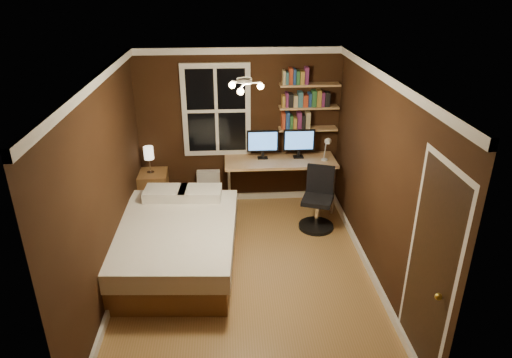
{
  "coord_description": "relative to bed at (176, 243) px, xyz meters",
  "views": [
    {
      "loc": [
        -0.2,
        -4.84,
        3.49
      ],
      "look_at": [
        0.16,
        0.45,
        1.1
      ],
      "focal_mm": 32.0,
      "sensor_mm": 36.0,
      "label": 1
    }
  ],
  "objects": [
    {
      "name": "desk",
      "position": [
        1.52,
        1.49,
        0.46
      ],
      "size": [
        1.74,
        0.65,
        0.83
      ],
      "color": "#AA7E52",
      "rests_on": "ground"
    },
    {
      "name": "bookshelf_upper",
      "position": [
        1.97,
        1.72,
        1.64
      ],
      "size": [
        0.92,
        0.22,
        0.03
      ],
      "primitive_type": "cube",
      "color": "#AA7E52",
      "rests_on": "wall_back"
    },
    {
      "name": "window",
      "position": [
        0.54,
        1.8,
        1.24
      ],
      "size": [
        1.06,
        0.06,
        1.46
      ],
      "primitive_type": "cube",
      "color": "silver",
      "rests_on": "wall_back"
    },
    {
      "name": "bed",
      "position": [
        0.0,
        0.0,
        0.0
      ],
      "size": [
        1.65,
        2.2,
        0.71
      ],
      "rotation": [
        0.0,
        0.0,
        -0.06
      ],
      "color": "brown",
      "rests_on": "ground"
    },
    {
      "name": "radiator",
      "position": [
        0.37,
        1.73,
        -0.02
      ],
      "size": [
        0.37,
        0.13,
        0.56
      ],
      "primitive_type": "cube",
      "color": "silver",
      "rests_on": "ground"
    },
    {
      "name": "books_row_middle",
      "position": [
        1.97,
        1.72,
        1.42
      ],
      "size": [
        0.66,
        0.16,
        0.23
      ],
      "primitive_type": null,
      "color": "navy",
      "rests_on": "bookshelf_middle"
    },
    {
      "name": "monitor_left",
      "position": [
        1.25,
        1.58,
        0.75
      ],
      "size": [
        0.5,
        0.12,
        0.46
      ],
      "primitive_type": null,
      "color": "black",
      "rests_on": "desk"
    },
    {
      "name": "wall_back",
      "position": [
        0.89,
        1.84,
        0.94
      ],
      "size": [
        3.2,
        0.04,
        2.5
      ],
      "primitive_type": "cube",
      "color": "black",
      "rests_on": "ground"
    },
    {
      "name": "books_row_lower",
      "position": [
        1.97,
        1.72,
        1.07
      ],
      "size": [
        0.42,
        0.16,
        0.23
      ],
      "primitive_type": null,
      "color": "#98331B",
      "rests_on": "bookshelf_lower"
    },
    {
      "name": "bookshelf_lower",
      "position": [
        1.97,
        1.72,
        0.94
      ],
      "size": [
        0.92,
        0.22,
        0.03
      ],
      "primitive_type": "cube",
      "color": "#AA7E52",
      "rests_on": "wall_back"
    },
    {
      "name": "bookshelf_middle",
      "position": [
        1.97,
        1.72,
        1.29
      ],
      "size": [
        0.92,
        0.22,
        0.03
      ],
      "primitive_type": "cube",
      "color": "#AA7E52",
      "rests_on": "wall_back"
    },
    {
      "name": "nightstand",
      "position": [
        -0.52,
        1.59,
        0.0
      ],
      "size": [
        0.52,
        0.52,
        0.62
      ],
      "primitive_type": "cube",
      "rotation": [
        0.0,
        0.0,
        0.05
      ],
      "color": "brown",
      "rests_on": "ground"
    },
    {
      "name": "wall_left",
      "position": [
        -0.71,
        -0.26,
        0.94
      ],
      "size": [
        0.04,
        4.2,
        2.5
      ],
      "primitive_type": "cube",
      "color": "black",
      "rests_on": "ground"
    },
    {
      "name": "door_knob",
      "position": [
        2.44,
        -2.11,
        0.69
      ],
      "size": [
        0.06,
        0.06,
        0.06
      ],
      "primitive_type": "sphere",
      "color": "gold",
      "rests_on": "door"
    },
    {
      "name": "monitor_right",
      "position": [
        1.82,
        1.58,
        0.75
      ],
      "size": [
        0.5,
        0.12,
        0.46
      ],
      "primitive_type": null,
      "color": "black",
      "rests_on": "desk"
    },
    {
      "name": "ceiling",
      "position": [
        0.89,
        -0.26,
        2.19
      ],
      "size": [
        3.2,
        4.2,
        0.02
      ],
      "primitive_type": "cube",
      "color": "white",
      "rests_on": "wall_back"
    },
    {
      "name": "desk_lamp",
      "position": [
        2.21,
        1.35,
        0.74
      ],
      "size": [
        0.14,
        0.32,
        0.44
      ],
      "primitive_type": null,
      "color": "silver",
      "rests_on": "desk"
    },
    {
      "name": "books_row_upper",
      "position": [
        1.97,
        1.72,
        1.77
      ],
      "size": [
        0.42,
        0.16,
        0.23
      ],
      "primitive_type": null,
      "color": "#285E2E",
      "rests_on": "bookshelf_upper"
    },
    {
      "name": "wall_right",
      "position": [
        2.49,
        -0.26,
        0.94
      ],
      "size": [
        0.04,
        4.2,
        2.5
      ],
      "primitive_type": "cube",
      "color": "black",
      "rests_on": "ground"
    },
    {
      "name": "bedside_lamp",
      "position": [
        -0.52,
        1.59,
        0.53
      ],
      "size": [
        0.15,
        0.15,
        0.43
      ],
      "primitive_type": null,
      "color": "white",
      "rests_on": "nightstand"
    },
    {
      "name": "office_chair",
      "position": [
        2.01,
        0.82,
        0.05
      ],
      "size": [
        0.54,
        0.54,
        0.94
      ],
      "rotation": [
        0.0,
        0.0,
        -0.35
      ],
      "color": "black",
      "rests_on": "ground"
    },
    {
      "name": "door",
      "position": [
        2.48,
        -1.81,
        0.72
      ],
      "size": [
        0.03,
        0.82,
        2.05
      ],
      "primitive_type": null,
      "color": "black",
      "rests_on": "ground"
    },
    {
      "name": "floor",
      "position": [
        0.89,
        -0.26,
        -0.31
      ],
      "size": [
        4.2,
        4.2,
        0.0
      ],
      "primitive_type": "plane",
      "color": "olive",
      "rests_on": "ground"
    },
    {
      "name": "ceiling_fixture",
      "position": [
        0.89,
        -0.36,
        2.09
      ],
      "size": [
        0.44,
        0.44,
        0.18
      ],
      "primitive_type": null,
      "color": "beige",
      "rests_on": "ceiling"
    }
  ]
}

